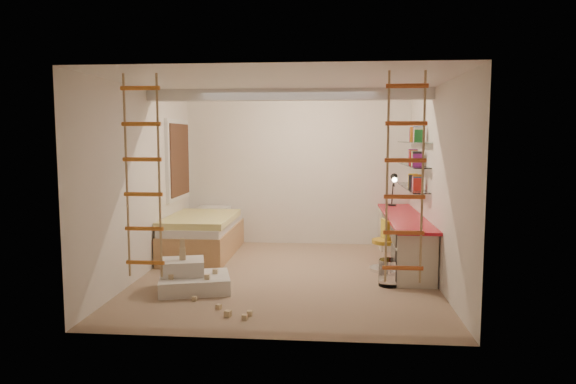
# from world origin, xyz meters

# --- Properties ---
(floor) EXTENTS (4.50, 4.50, 0.00)m
(floor) POSITION_xyz_m (0.00, 0.00, 0.00)
(floor) COLOR #9C8064
(floor) RESTS_ON ground
(ceiling_beam) EXTENTS (4.00, 0.18, 0.16)m
(ceiling_beam) POSITION_xyz_m (0.00, 0.30, 2.52)
(ceiling_beam) COLOR white
(ceiling_beam) RESTS_ON ceiling
(window_frame) EXTENTS (0.06, 1.15, 1.35)m
(window_frame) POSITION_xyz_m (-1.97, 1.50, 1.55)
(window_frame) COLOR white
(window_frame) RESTS_ON wall_left
(window_blind) EXTENTS (0.02, 1.00, 1.20)m
(window_blind) POSITION_xyz_m (-1.93, 1.50, 1.55)
(window_blind) COLOR #4C2D1E
(window_blind) RESTS_ON window_frame
(rope_ladder_left) EXTENTS (0.41, 0.04, 2.13)m
(rope_ladder_left) POSITION_xyz_m (-1.35, -1.75, 1.52)
(rope_ladder_left) COLOR orange
(rope_ladder_left) RESTS_ON ceiling
(rope_ladder_right) EXTENTS (0.41, 0.04, 2.13)m
(rope_ladder_right) POSITION_xyz_m (1.35, -1.75, 1.52)
(rope_ladder_right) COLOR #C94D22
(rope_ladder_right) RESTS_ON ceiling
(waste_bin) EXTENTS (0.28, 0.28, 0.35)m
(waste_bin) POSITION_xyz_m (1.38, -0.34, 0.17)
(waste_bin) COLOR white
(waste_bin) RESTS_ON floor
(desk) EXTENTS (0.56, 2.80, 0.75)m
(desk) POSITION_xyz_m (1.72, 0.86, 0.40)
(desk) COLOR red
(desk) RESTS_ON floor
(shelves) EXTENTS (0.25, 1.80, 0.71)m
(shelves) POSITION_xyz_m (1.87, 1.13, 1.50)
(shelves) COLOR white
(shelves) RESTS_ON wall_right
(bed) EXTENTS (1.02, 2.00, 0.69)m
(bed) POSITION_xyz_m (-1.48, 1.23, 0.33)
(bed) COLOR #AD7F51
(bed) RESTS_ON floor
(task_lamp) EXTENTS (0.14, 0.36, 0.57)m
(task_lamp) POSITION_xyz_m (1.67, 1.82, 1.14)
(task_lamp) COLOR black
(task_lamp) RESTS_ON desk
(swivel_chair) EXTENTS (0.53, 0.53, 0.74)m
(swivel_chair) POSITION_xyz_m (1.40, 0.45, 0.27)
(swivel_chair) COLOR gold
(swivel_chair) RESTS_ON floor
(play_platform) EXTENTS (1.01, 0.87, 0.38)m
(play_platform) POSITION_xyz_m (-1.14, -0.74, 0.15)
(play_platform) COLOR silver
(play_platform) RESTS_ON floor
(toy_blocks) EXTENTS (1.14, 1.16, 0.65)m
(toy_blocks) POSITION_xyz_m (-0.88, -1.11, 0.23)
(toy_blocks) COLOR #CCB284
(toy_blocks) RESTS_ON floor
(books) EXTENTS (0.14, 0.64, 0.92)m
(books) POSITION_xyz_m (1.87, 1.13, 1.63)
(books) COLOR red
(books) RESTS_ON shelves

